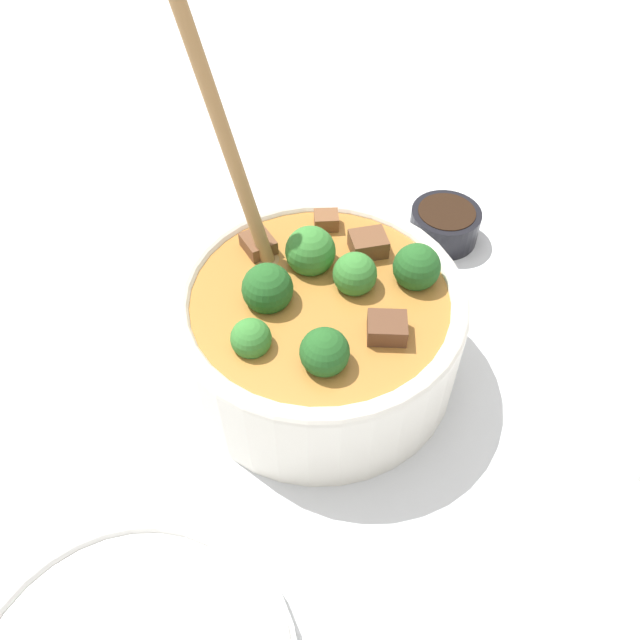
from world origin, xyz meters
The scene contains 3 objects.
ground_plane centered at (0.00, 0.00, 0.00)m, with size 4.00×4.00×0.00m, color silver.
stew_bowl centered at (0.00, 0.00, 0.06)m, with size 0.24×0.27×0.31m.
condiment_bowl centered at (-0.22, 0.00, 0.02)m, with size 0.07×0.07×0.04m.
Camera 1 is at (0.27, 0.21, 0.47)m, focal length 35.00 mm.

